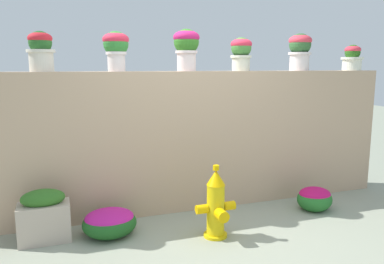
{
  "coord_description": "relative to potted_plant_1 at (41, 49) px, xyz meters",
  "views": [
    {
      "loc": [
        -1.44,
        -3.3,
        1.73
      ],
      "look_at": [
        0.0,
        0.85,
        0.98
      ],
      "focal_mm": 36.03,
      "sensor_mm": 36.0,
      "label": 1
    }
  ],
  "objects": [
    {
      "name": "ground_plane",
      "position": [
        1.59,
        -1.09,
        -1.91
      ],
      "size": [
        24.0,
        24.0,
        0.0
      ],
      "primitive_type": "plane",
      "color": "gray"
    },
    {
      "name": "stone_wall",
      "position": [
        1.59,
        -0.04,
        -1.07
      ],
      "size": [
        5.37,
        0.32,
        1.67
      ],
      "primitive_type": "cube",
      "color": "tan",
      "rests_on": "ground"
    },
    {
      "name": "potted_plant_1",
      "position": [
        0.0,
        0.0,
        0.0
      ],
      "size": [
        0.29,
        0.29,
        0.42
      ],
      "color": "beige",
      "rests_on": "stone_wall"
    },
    {
      "name": "potted_plant_2",
      "position": [
        0.78,
        -0.02,
        0.04
      ],
      "size": [
        0.29,
        0.29,
        0.44
      ],
      "color": "silver",
      "rests_on": "stone_wall"
    },
    {
      "name": "potted_plant_3",
      "position": [
        1.58,
        -0.05,
        0.07
      ],
      "size": [
        0.31,
        0.31,
        0.48
      ],
      "color": "silver",
      "rests_on": "stone_wall"
    },
    {
      "name": "potted_plant_4",
      "position": [
        2.32,
        -0.0,
        0.01
      ],
      "size": [
        0.26,
        0.26,
        0.41
      ],
      "color": "beige",
      "rests_on": "stone_wall"
    },
    {
      "name": "potted_plant_5",
      "position": [
        3.15,
        -0.03,
        0.05
      ],
      "size": [
        0.3,
        0.3,
        0.48
      ],
      "color": "silver",
      "rests_on": "stone_wall"
    },
    {
      "name": "potted_plant_6",
      "position": [
        3.97,
        -0.07,
        -0.06
      ],
      "size": [
        0.29,
        0.29,
        0.35
      ],
      "color": "silver",
      "rests_on": "stone_wall"
    },
    {
      "name": "fire_hydrant",
      "position": [
        1.6,
        -0.96,
        -1.58
      ],
      "size": [
        0.42,
        0.34,
        0.75
      ],
      "color": "#DDBD0F",
      "rests_on": "ground"
    },
    {
      "name": "flower_bush_left",
      "position": [
        0.58,
        -0.57,
        -1.76
      ],
      "size": [
        0.56,
        0.5,
        0.29
      ],
      "color": "#1D541E",
      "rests_on": "ground"
    },
    {
      "name": "flower_bush_right",
      "position": [
        3.02,
        -0.66,
        -1.75
      ],
      "size": [
        0.43,
        0.39,
        0.29
      ],
      "color": "#246928",
      "rests_on": "ground"
    },
    {
      "name": "planter_box",
      "position": [
        -0.05,
        -0.49,
        -1.65
      ],
      "size": [
        0.5,
        0.27,
        0.54
      ],
      "color": "#B4A291",
      "rests_on": "ground"
    }
  ]
}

